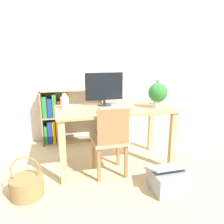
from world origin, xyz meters
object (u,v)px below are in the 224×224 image
at_px(monitor, 104,88).
at_px(basket, 27,186).
at_px(storage_box, 169,179).
at_px(desk_lamp, 156,90).
at_px(vase, 65,102).
at_px(potted_plant, 158,94).
at_px(bookshelf, 60,117).
at_px(chair, 110,139).
at_px(keyboard, 112,108).

bearing_deg(monitor, basket, -146.99).
distance_m(monitor, storage_box, 1.36).
bearing_deg(desk_lamp, monitor, 167.41).
xyz_separation_m(vase, potted_plant, (1.11, -0.29, 0.10)).
height_order(desk_lamp, storage_box, desk_lamp).
distance_m(desk_lamp, bookshelf, 1.64).
distance_m(desk_lamp, potted_plant, 0.21).
relative_size(chair, storage_box, 2.08).
bearing_deg(chair, keyboard, 71.11).
distance_m(bookshelf, storage_box, 2.03).
bearing_deg(desk_lamp, chair, -156.07).
relative_size(monitor, chair, 0.59).
xyz_separation_m(desk_lamp, bookshelf, (-1.22, 0.95, -0.53)).
height_order(keyboard, chair, chair).
height_order(keyboard, bookshelf, bookshelf).
relative_size(keyboard, bookshelf, 0.32).
bearing_deg(vase, basket, -127.85).
distance_m(desk_lamp, basket, 1.90).
relative_size(bookshelf, basket, 2.28).
distance_m(monitor, vase, 0.54).
height_order(vase, basket, vase).
bearing_deg(storage_box, bookshelf, 121.54).
bearing_deg(potted_plant, basket, -169.63).
bearing_deg(storage_box, monitor, 118.29).
distance_m(keyboard, basket, 1.27).
xyz_separation_m(monitor, basket, (-0.97, -0.63, -0.89)).
bearing_deg(vase, keyboard, -18.25).
xyz_separation_m(desk_lamp, basket, (-1.63, -0.48, -0.86)).
xyz_separation_m(potted_plant, chair, (-0.64, -0.12, -0.49)).
bearing_deg(basket, monitor, 33.01).
bearing_deg(chair, vase, 139.86).
bearing_deg(keyboard, bookshelf, 120.08).
bearing_deg(vase, monitor, 5.52).
height_order(potted_plant, basket, potted_plant).
relative_size(vase, potted_plant, 0.60).
relative_size(monitor, keyboard, 1.60).
bearing_deg(storage_box, vase, 139.61).
bearing_deg(bookshelf, desk_lamp, -37.92).
relative_size(monitor, bookshelf, 0.51).
distance_m(monitor, keyboard, 0.33).
xyz_separation_m(potted_plant, storage_box, (-0.11, -0.56, -0.84)).
bearing_deg(keyboard, storage_box, -56.29).
distance_m(chair, storage_box, 0.77).
bearing_deg(monitor, bookshelf, 124.93).
height_order(bookshelf, basket, bookshelf).
bearing_deg(vase, potted_plant, -14.70).
bearing_deg(chair, basket, -169.24).
distance_m(desk_lamp, chair, 0.92).
xyz_separation_m(potted_plant, bookshelf, (-1.16, 1.15, -0.51)).
xyz_separation_m(vase, desk_lamp, (1.18, -0.10, 0.12)).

